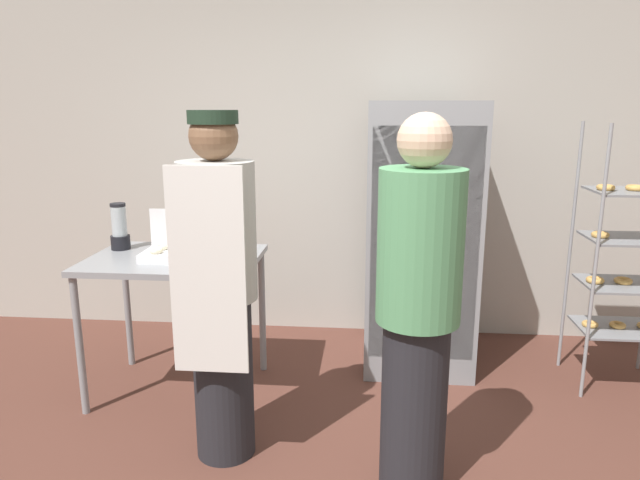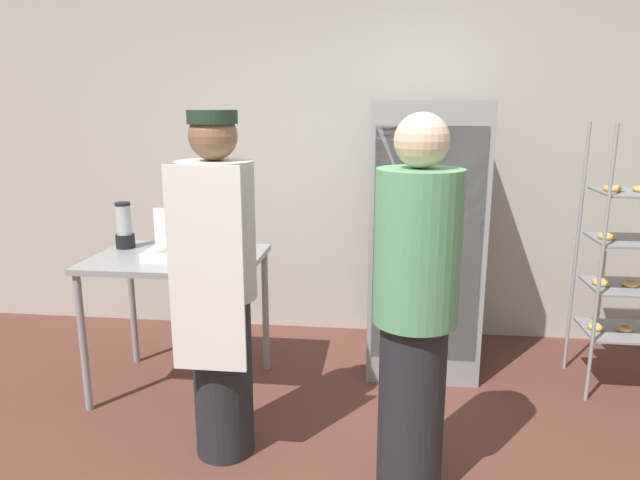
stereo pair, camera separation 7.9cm
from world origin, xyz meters
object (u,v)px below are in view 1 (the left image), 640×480
(baking_rack, at_px, (626,260))
(person_baker, at_px, (219,286))
(refrigerator, at_px, (420,237))
(donut_box, at_px, (169,251))
(person_customer, at_px, (418,311))
(blender_pitcher, at_px, (120,229))

(baking_rack, xyz_separation_m, person_baker, (-2.35, -1.00, 0.08))
(person_baker, bearing_deg, refrigerator, 48.45)
(refrigerator, relative_size, person_baker, 1.03)
(baking_rack, xyz_separation_m, donut_box, (-2.82, -0.41, 0.10))
(donut_box, distance_m, person_customer, 1.64)
(person_baker, bearing_deg, blender_pitcher, 137.03)
(person_customer, bearing_deg, refrigerator, 85.09)
(refrigerator, height_order, person_baker, refrigerator)
(baking_rack, height_order, donut_box, baking_rack)
(blender_pitcher, bearing_deg, baking_rack, 3.51)
(refrigerator, bearing_deg, person_baker, -131.55)
(donut_box, relative_size, blender_pitcher, 1.00)
(baking_rack, distance_m, person_customer, 1.85)
(refrigerator, relative_size, donut_box, 6.08)
(refrigerator, bearing_deg, baking_rack, -9.48)
(refrigerator, height_order, baking_rack, refrigerator)
(donut_box, relative_size, person_baker, 0.17)
(baking_rack, bearing_deg, refrigerator, 170.52)
(donut_box, height_order, person_customer, person_customer)
(baking_rack, distance_m, person_baker, 2.56)
(person_baker, xyz_separation_m, person_customer, (0.95, -0.21, -0.02))
(donut_box, distance_m, person_baker, 0.76)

